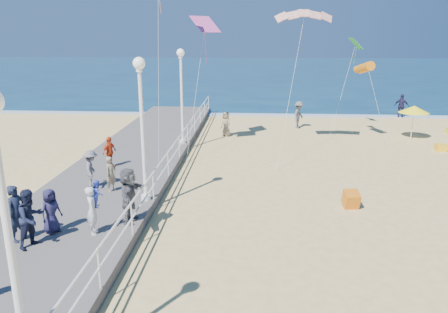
# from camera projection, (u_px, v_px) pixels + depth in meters

# --- Properties ---
(ground) EXTENTS (160.00, 160.00, 0.00)m
(ground) POSITION_uv_depth(u_px,v_px,m) (287.00, 213.00, 16.40)
(ground) COLOR #E6C778
(ground) RESTS_ON ground
(ocean) EXTENTS (160.00, 90.00, 0.05)m
(ocean) POSITION_uv_depth(u_px,v_px,m) (261.00, 71.00, 78.83)
(ocean) COLOR #0C304C
(ocean) RESTS_ON ground
(surf_line) EXTENTS (160.00, 1.20, 0.04)m
(surf_line) POSITION_uv_depth(u_px,v_px,m) (269.00, 115.00, 36.08)
(surf_line) COLOR white
(surf_line) RESTS_ON ground
(boardwalk) EXTENTS (5.00, 44.00, 0.40)m
(boardwalk) POSITION_uv_depth(u_px,v_px,m) (91.00, 203.00, 16.82)
(boardwalk) COLOR #655F5B
(boardwalk) RESTS_ON ground
(railing) EXTENTS (0.05, 42.00, 0.55)m
(railing) POSITION_uv_depth(u_px,v_px,m) (153.00, 179.00, 16.38)
(railing) COLOR white
(railing) RESTS_ON boardwalk
(lamp_post_near) EXTENTS (0.44, 0.44, 5.32)m
(lamp_post_near) POSITION_uv_depth(u_px,v_px,m) (5.00, 214.00, 7.10)
(lamp_post_near) COLOR white
(lamp_post_near) RESTS_ON boardwalk
(lamp_post_mid) EXTENTS (0.44, 0.44, 5.32)m
(lamp_post_mid) POSITION_uv_depth(u_px,v_px,m) (142.00, 115.00, 15.74)
(lamp_post_mid) COLOR white
(lamp_post_mid) RESTS_ON boardwalk
(lamp_post_far) EXTENTS (0.44, 0.44, 5.32)m
(lamp_post_far) POSITION_uv_depth(u_px,v_px,m) (181.00, 86.00, 24.39)
(lamp_post_far) COLOR white
(lamp_post_far) RESTS_ON boardwalk
(woman_holding_toddler) EXTENTS (0.49, 0.64, 1.55)m
(woman_holding_toddler) POSITION_uv_depth(u_px,v_px,m) (93.00, 210.00, 13.61)
(woman_holding_toddler) COLOR silver
(woman_holding_toddler) RESTS_ON boardwalk
(toddler_held) EXTENTS (0.42, 0.49, 0.87)m
(toddler_held) POSITION_uv_depth(u_px,v_px,m) (98.00, 194.00, 13.61)
(toddler_held) COLOR blue
(toddler_held) RESTS_ON boardwalk
(spectator_0) EXTENTS (0.58, 0.73, 1.77)m
(spectator_0) POSITION_uv_depth(u_px,v_px,m) (17.00, 213.00, 13.13)
(spectator_0) COLOR #161D32
(spectator_0) RESTS_ON boardwalk
(spectator_2) EXTENTS (0.82, 1.13, 1.57)m
(spectator_2) POSITION_uv_depth(u_px,v_px,m) (91.00, 169.00, 17.74)
(spectator_2) COLOR slate
(spectator_2) RESTS_ON boardwalk
(spectator_3) EXTENTS (0.66, 0.94, 1.47)m
(spectator_3) POSITION_uv_depth(u_px,v_px,m) (109.00, 152.00, 20.51)
(spectator_3) COLOR #D6461A
(spectator_3) RESTS_ON boardwalk
(spectator_4) EXTENTS (0.73, 0.84, 1.45)m
(spectator_4) POSITION_uv_depth(u_px,v_px,m) (51.00, 211.00, 13.71)
(spectator_4) COLOR #1C1B3B
(spectator_4) RESTS_ON boardwalk
(spectator_5) EXTENTS (0.60, 1.76, 1.88)m
(spectator_5) POSITION_uv_depth(u_px,v_px,m) (129.00, 195.00, 14.45)
(spectator_5) COLOR #535358
(spectator_5) RESTS_ON boardwalk
(spectator_6) EXTENTS (0.52, 0.62, 1.44)m
(spectator_6) POSITION_uv_depth(u_px,v_px,m) (111.00, 174.00, 17.34)
(spectator_6) COLOR #817659
(spectator_6) RESTS_ON boardwalk
(spectator_7) EXTENTS (0.97, 1.07, 1.78)m
(spectator_7) POSITION_uv_depth(u_px,v_px,m) (31.00, 218.00, 12.77)
(spectator_7) COLOR #171C33
(spectator_7) RESTS_ON boardwalk
(beach_walker_a) EXTENTS (1.18, 1.43, 1.92)m
(beach_walker_a) POSITION_uv_depth(u_px,v_px,m) (299.00, 115.00, 30.94)
(beach_walker_a) COLOR #55575A
(beach_walker_a) RESTS_ON ground
(beach_walker_b) EXTENTS (1.19, 0.95, 1.89)m
(beach_walker_b) POSITION_uv_depth(u_px,v_px,m) (401.00, 106.00, 34.74)
(beach_walker_b) COLOR #201C3E
(beach_walker_b) RESTS_ON ground
(beach_walker_c) EXTENTS (0.91, 0.93, 1.61)m
(beach_walker_c) POSITION_uv_depth(u_px,v_px,m) (226.00, 124.00, 28.51)
(beach_walker_c) COLOR gray
(beach_walker_c) RESTS_ON ground
(box_kite) EXTENTS (0.64, 0.78, 0.74)m
(box_kite) POSITION_uv_depth(u_px,v_px,m) (351.00, 201.00, 16.78)
(box_kite) COLOR red
(box_kite) RESTS_ON ground
(beach_umbrella) EXTENTS (1.90, 1.90, 2.14)m
(beach_umbrella) POSITION_uv_depth(u_px,v_px,m) (414.00, 109.00, 27.46)
(beach_umbrella) COLOR white
(beach_umbrella) RESTS_ON ground
(beach_chair_left) EXTENTS (0.55, 0.55, 0.40)m
(beach_chair_left) POSITION_uv_depth(u_px,v_px,m) (441.00, 148.00, 25.04)
(beach_chair_left) COLOR yellow
(beach_chair_left) RESTS_ON ground
(kite_parafoil) EXTENTS (3.06, 0.94, 0.65)m
(kite_parafoil) POSITION_uv_depth(u_px,v_px,m) (304.00, 13.00, 22.99)
(kite_parafoil) COLOR #DC4419
(kite_windsock) EXTENTS (0.99, 2.59, 1.06)m
(kite_windsock) POSITION_uv_depth(u_px,v_px,m) (365.00, 68.00, 26.18)
(kite_windsock) COLOR orange
(kite_diamond_pink) EXTENTS (1.80, 1.80, 0.91)m
(kite_diamond_pink) POSITION_uv_depth(u_px,v_px,m) (205.00, 24.00, 24.54)
(kite_diamond_pink) COLOR #DA50A2
(kite_diamond_green) EXTENTS (0.85, 1.10, 0.73)m
(kite_diamond_green) POSITION_uv_depth(u_px,v_px,m) (356.00, 44.00, 28.96)
(kite_diamond_green) COLOR green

